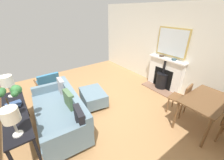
{
  "coord_description": "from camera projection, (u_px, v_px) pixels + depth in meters",
  "views": [
    {
      "loc": [
        1.26,
        2.77,
        2.41
      ],
      "look_at": [
        -0.56,
        0.27,
        0.84
      ],
      "focal_mm": 22.36,
      "sensor_mm": 36.0,
      "label": 1
    }
  ],
  "objects": [
    {
      "name": "ottoman",
      "position": [
        93.0,
        97.0,
        3.86
      ],
      "size": [
        0.72,
        0.9,
        0.42
      ],
      "color": "#B2B2B7",
      "rests_on": "ground"
    },
    {
      "name": "table_lamp_near_end",
      "position": [
        7.0,
        82.0,
        2.83
      ],
      "size": [
        0.24,
        0.24,
        0.47
      ],
      "color": "white",
      "rests_on": "console_table"
    },
    {
      "name": "console_table",
      "position": [
        16.0,
        115.0,
        2.57
      ],
      "size": [
        0.38,
        1.7,
        0.76
      ],
      "color": "black",
      "rests_on": "ground"
    },
    {
      "name": "armchair_accent",
      "position": [
        48.0,
        82.0,
        4.29
      ],
      "size": [
        0.69,
        0.61,
        0.74
      ],
      "color": "brown",
      "rests_on": "ground"
    },
    {
      "name": "sofa",
      "position": [
        61.0,
        113.0,
        3.11
      ],
      "size": [
        1.04,
        1.98,
        0.85
      ],
      "color": "#B2B2B7",
      "rests_on": "ground"
    },
    {
      "name": "ground_plane",
      "position": [
        89.0,
        110.0,
        3.75
      ],
      "size": [
        5.6,
        6.04,
        0.01
      ],
      "primitive_type": "cube",
      "color": "#A87A4C"
    },
    {
      "name": "dining_chair_near_fireplace",
      "position": [
        182.0,
        97.0,
        3.37
      ],
      "size": [
        0.45,
        0.45,
        0.86
      ],
      "color": "brown",
      "rests_on": "ground"
    },
    {
      "name": "table_lamp_far_end",
      "position": [
        11.0,
        116.0,
        1.91
      ],
      "size": [
        0.23,
        0.23,
        0.47
      ],
      "color": "white",
      "rests_on": "console_table"
    },
    {
      "name": "potted_plant",
      "position": [
        7.0,
        98.0,
        2.27
      ],
      "size": [
        0.53,
        0.37,
        0.61
      ],
      "color": "#4C4C51",
      "rests_on": "console_table"
    },
    {
      "name": "wall_left",
      "position": [
        162.0,
        47.0,
        4.63
      ],
      "size": [
        0.12,
        6.04,
        2.61
      ],
      "primitive_type": "cube",
      "color": "silver",
      "rests_on": "ground"
    },
    {
      "name": "dining_table",
      "position": [
        206.0,
        103.0,
        2.95
      ],
      "size": [
        1.15,
        0.72,
        0.75
      ],
      "color": "brown",
      "rests_on": "ground"
    },
    {
      "name": "book_stack",
      "position": [
        13.0,
        105.0,
        2.65
      ],
      "size": [
        0.29,
        0.22,
        0.07
      ],
      "color": "beige",
      "rests_on": "console_table"
    },
    {
      "name": "mirror_over_mantel",
      "position": [
        172.0,
        42.0,
        4.2
      ],
      "size": [
        0.04,
        1.0,
        0.85
      ],
      "color": "tan"
    },
    {
      "name": "mantel_bowl_near",
      "position": [
        162.0,
        56.0,
        4.52
      ],
      "size": [
        0.15,
        0.15,
        0.05
      ],
      "color": "#47382D",
      "rests_on": "fireplace"
    },
    {
      "name": "mantel_bowl_far",
      "position": [
        174.0,
        59.0,
        4.2
      ],
      "size": [
        0.14,
        0.14,
        0.05
      ],
      "color": "#334C56",
      "rests_on": "fireplace"
    },
    {
      "name": "fireplace",
      "position": [
        164.0,
        75.0,
        4.63
      ],
      "size": [
        0.56,
        1.25,
        1.04
      ],
      "color": "brown",
      "rests_on": "ground"
    }
  ]
}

